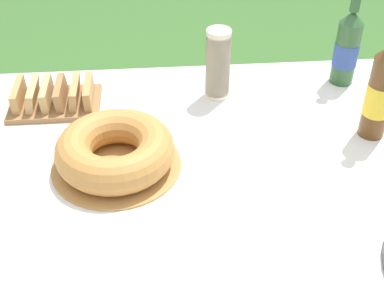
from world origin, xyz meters
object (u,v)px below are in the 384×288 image
bread_board (54,98)px  cider_bottle_green (347,47)px  cup_stack (218,64)px  cider_bottle_amber (381,91)px  bundt_cake (115,151)px

bread_board → cider_bottle_green: bearing=4.5°
cup_stack → cider_bottle_green: 0.40m
cider_bottle_green → cider_bottle_amber: (-0.00, -0.28, 0.02)m
bundt_cake → bread_board: size_ratio=1.26×
bundt_cake → bread_board: (-0.19, 0.29, -0.02)m
cider_bottle_amber → cider_bottle_green: bearing=89.4°
cup_stack → cider_bottle_green: (0.40, 0.05, 0.01)m
cider_bottle_green → bread_board: bearing=-175.5°
cider_bottle_green → bread_board: size_ratio=1.21×
bundt_cake → bread_board: bundt_cake is taller
cup_stack → bread_board: bearing=-177.9°
cup_stack → cider_bottle_green: size_ratio=0.69×
bundt_cake → cider_bottle_amber: size_ratio=0.94×
cider_bottle_green → bread_board: 0.88m
cider_bottle_amber → bread_board: (-0.87, 0.21, -0.11)m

